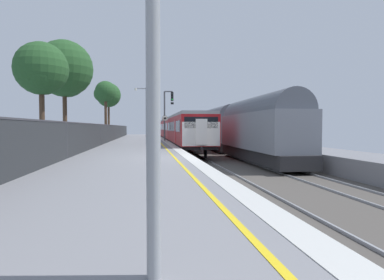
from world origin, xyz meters
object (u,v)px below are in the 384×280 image
(commuter_train_at_platform, at_px, (176,129))
(signal_gantry, at_px, (167,110))
(speed_limit_sign, at_px, (165,125))
(background_tree_left, at_px, (109,96))
(background_tree_centre, at_px, (65,71))
(background_tree_right, at_px, (41,70))
(freight_train_adjacent_track, at_px, (207,127))
(platform_lamp_mid, at_px, (146,110))
(background_tree_back, at_px, (104,93))

(commuter_train_at_platform, relative_size, signal_gantry, 7.07)
(signal_gantry, xyz_separation_m, speed_limit_sign, (-0.35, -2.46, -1.70))
(speed_limit_sign, xyz_separation_m, background_tree_left, (-7.75, 19.54, 4.74))
(commuter_train_at_platform, relative_size, speed_limit_sign, 14.37)
(commuter_train_at_platform, bearing_deg, background_tree_centre, -127.88)
(background_tree_right, bearing_deg, background_tree_centre, 90.60)
(freight_train_adjacent_track, relative_size, background_tree_left, 6.19)
(background_tree_centre, bearing_deg, freight_train_adjacent_track, 43.11)
(commuter_train_at_platform, bearing_deg, background_tree_right, -117.42)
(freight_train_adjacent_track, height_order, background_tree_right, background_tree_right)
(freight_train_adjacent_track, relative_size, speed_limit_sign, 19.41)
(freight_train_adjacent_track, distance_m, platform_lamp_mid, 15.81)
(commuter_train_at_platform, xyz_separation_m, speed_limit_sign, (-1.85, -7.53, 0.47))
(freight_train_adjacent_track, height_order, background_tree_centre, background_tree_centre)
(speed_limit_sign, height_order, platform_lamp_mid, platform_lamp_mid)
(signal_gantry, xyz_separation_m, background_tree_right, (-8.86, -14.89, 1.66))
(background_tree_back, bearing_deg, commuter_train_at_platform, -29.61)
(commuter_train_at_platform, height_order, freight_train_adjacent_track, freight_train_adjacent_track)
(background_tree_left, bearing_deg, commuter_train_at_platform, -51.38)
(commuter_train_at_platform, relative_size, background_tree_centre, 4.53)
(speed_limit_sign, xyz_separation_m, background_tree_centre, (-8.58, -5.87, 4.39))
(background_tree_centre, bearing_deg, platform_lamp_mid, -1.66)
(freight_train_adjacent_track, bearing_deg, background_tree_left, 138.81)
(background_tree_centre, height_order, background_tree_back, background_tree_centre)
(speed_limit_sign, relative_size, platform_lamp_mid, 0.56)
(signal_gantry, relative_size, platform_lamp_mid, 1.13)
(speed_limit_sign, xyz_separation_m, background_tree_back, (-7.66, 12.93, 4.56))
(freight_train_adjacent_track, bearing_deg, background_tree_back, 158.60)
(platform_lamp_mid, bearing_deg, background_tree_back, 106.82)
(freight_train_adjacent_track, bearing_deg, speed_limit_sign, -127.45)
(speed_limit_sign, height_order, background_tree_right, background_tree_right)
(freight_train_adjacent_track, distance_m, signal_gantry, 7.79)
(platform_lamp_mid, relative_size, background_tree_centre, 0.56)
(commuter_train_at_platform, relative_size, freight_train_adjacent_track, 0.74)
(commuter_train_at_platform, height_order, background_tree_back, background_tree_back)
(commuter_train_at_platform, distance_m, background_tree_centre, 17.66)
(speed_limit_sign, height_order, background_tree_centre, background_tree_centre)
(commuter_train_at_platform, height_order, platform_lamp_mid, platform_lamp_mid)
(platform_lamp_mid, relative_size, background_tree_right, 0.71)
(platform_lamp_mid, height_order, background_tree_left, background_tree_left)
(platform_lamp_mid, height_order, background_tree_right, background_tree_right)
(signal_gantry, distance_m, background_tree_right, 17.41)
(background_tree_right, distance_m, background_tree_back, 25.40)
(signal_gantry, distance_m, platform_lamp_mid, 8.84)
(speed_limit_sign, bearing_deg, background_tree_centre, -145.63)
(background_tree_right, height_order, background_tree_back, background_tree_back)
(freight_train_adjacent_track, relative_size, background_tree_right, 7.68)
(signal_gantry, xyz_separation_m, background_tree_centre, (-8.93, -8.33, 2.69))
(platform_lamp_mid, relative_size, background_tree_left, 0.57)
(signal_gantry, bearing_deg, background_tree_back, 127.43)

